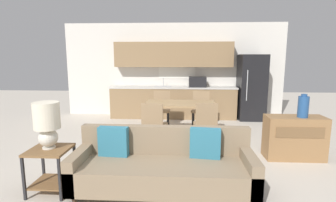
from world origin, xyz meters
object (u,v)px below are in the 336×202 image
at_px(vase, 303,106).
at_px(dining_chair_far_right, 201,108).
at_px(refrigerator, 251,87).
at_px(dining_table, 180,106).
at_px(credenza, 294,138).
at_px(couch, 164,166).
at_px(dining_chair_far_left, 161,108).
at_px(side_table, 50,163).
at_px(table_lamp, 47,122).
at_px(dining_chair_near_left, 154,124).
at_px(dining_chair_near_right, 206,123).

relative_size(vase, dining_chair_far_right, 0.43).
height_order(refrigerator, dining_table, refrigerator).
bearing_deg(vase, credenza, 151.46).
bearing_deg(couch, dining_chair_far_left, 95.19).
relative_size(side_table, credenza, 0.60).
bearing_deg(couch, dining_table, 85.01).
xyz_separation_m(table_lamp, dining_chair_near_left, (1.18, 1.57, -0.41)).
distance_m(credenza, dining_chair_near_right, 1.53).
xyz_separation_m(couch, dining_chair_far_right, (0.68, 3.01, 0.19)).
xyz_separation_m(refrigerator, table_lamp, (-3.61, -4.23, 0.02)).
xyz_separation_m(side_table, credenza, (3.61, 1.34, -0.02)).
distance_m(dining_table, credenza, 2.25).
bearing_deg(side_table, credenza, 20.36).
distance_m(dining_table, dining_chair_near_left, 0.95).
xyz_separation_m(couch, dining_chair_far_left, (-0.27, 3.02, 0.19)).
distance_m(dining_chair_near_left, dining_chair_far_right, 1.83).
distance_m(table_lamp, dining_chair_far_left, 3.37).
relative_size(dining_table, vase, 3.77).
bearing_deg(couch, dining_chair_near_left, 101.06).
bearing_deg(dining_chair_far_right, credenza, -43.32).
height_order(dining_table, credenza, dining_table).
height_order(side_table, dining_chair_far_right, dining_chair_far_right).
xyz_separation_m(credenza, dining_chair_far_left, (-2.44, 1.81, 0.14)).
relative_size(refrigerator, vase, 4.60).
distance_m(refrigerator, dining_chair_near_left, 3.63).
bearing_deg(dining_chair_near_right, dining_chair_far_left, -59.90).
height_order(side_table, dining_chair_far_left, dining_chair_far_left).
bearing_deg(vase, table_lamp, -161.14).
height_order(dining_table, dining_chair_near_right, dining_chair_near_right).
relative_size(credenza, dining_chair_near_left, 1.07).
relative_size(dining_chair_near_left, dining_chair_near_right, 1.00).
xyz_separation_m(credenza, dining_chair_near_left, (-2.45, 0.25, 0.14)).
distance_m(dining_chair_near_left, dining_chair_far_left, 1.56).
relative_size(refrigerator, dining_chair_near_right, 1.98).
height_order(dining_table, dining_chair_far_right, dining_chair_far_right).
distance_m(side_table, table_lamp, 0.53).
xyz_separation_m(refrigerator, vase, (0.10, -2.97, 0.02)).
bearing_deg(dining_chair_near_right, couch, 63.84).
bearing_deg(credenza, dining_chair_far_right, 129.39).
bearing_deg(vase, dining_chair_near_right, 166.66).
height_order(credenza, dining_chair_near_left, dining_chair_near_left).
height_order(dining_chair_near_right, dining_chair_far_right, same).
bearing_deg(side_table, dining_chair_near_right, 38.12).
distance_m(couch, dining_chair_near_right, 1.69).
relative_size(side_table, dining_chair_near_right, 0.64).
relative_size(dining_table, dining_chair_near_left, 1.62).
height_order(side_table, vase, vase).
height_order(refrigerator, credenza, refrigerator).
xyz_separation_m(dining_table, side_table, (-1.65, -2.39, -0.31)).
relative_size(dining_table, credenza, 1.52).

